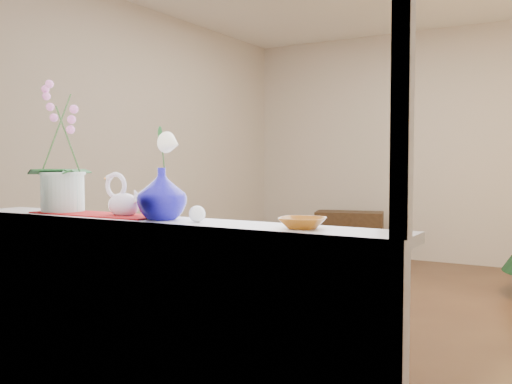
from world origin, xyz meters
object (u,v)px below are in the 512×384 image
orchid_pot (62,146)px  amber_dish (302,224)px  blue_vase (162,190)px  side_table (349,236)px  swan (124,196)px  paperweight (197,214)px

orchid_pot → amber_dish: orchid_pot is taller
orchid_pot → blue_vase: orchid_pot is taller
side_table → swan: bearing=-97.8°
swan → paperweight: bearing=-12.0°
amber_dish → swan: bearing=178.9°
swan → amber_dish: (0.90, -0.02, -0.08)m
swan → paperweight: 0.44m
orchid_pot → blue_vase: size_ratio=2.55×
swan → side_table: swan is taller
orchid_pot → amber_dish: size_ratio=4.44×
blue_vase → side_table: size_ratio=0.33×
swan → blue_vase: blue_vase is taller
paperweight → side_table: (-1.06, 4.45, -0.66)m
paperweight → side_table: size_ratio=0.09×
orchid_pot → swan: (0.41, -0.01, -0.23)m
orchid_pot → amber_dish: (1.31, -0.02, -0.31)m
amber_dish → side_table: size_ratio=0.19×
paperweight → side_table: paperweight is taller
side_table → orchid_pot: bearing=-103.0°
orchid_pot → blue_vase: 0.68m
orchid_pot → blue_vase: bearing=-2.9°
blue_vase → orchid_pot: bearing=177.1°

